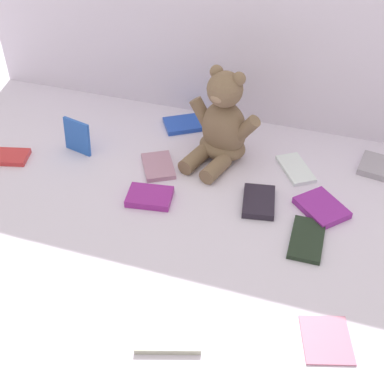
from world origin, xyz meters
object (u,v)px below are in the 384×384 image
book_case_11 (327,339)px  book_case_7 (307,239)px  book_case_8 (77,137)px  book_case_10 (11,157)px  book_case_1 (322,208)px  teddy_bear (222,127)px  book_case_9 (374,166)px  book_case_2 (296,169)px  book_case_4 (186,124)px  book_case_0 (259,202)px  book_case_3 (168,337)px  book_case_6 (158,166)px  book_case_5 (150,197)px

book_case_11 → book_case_7: bearing=89.9°
book_case_8 → book_case_10: book_case_8 is taller
book_case_1 → book_case_10: bearing=-43.0°
book_case_1 → book_case_10: (-0.86, -0.05, -0.00)m
teddy_bear → book_case_1: size_ratio=2.21×
book_case_7 → book_case_9: size_ratio=1.39×
book_case_1 → book_case_2: book_case_1 is taller
book_case_4 → book_case_11: book_case_4 is taller
book_case_0 → book_case_7: size_ratio=0.85×
book_case_10 → book_case_9: bearing=-88.5°
book_case_2 → book_case_3: book_case_3 is taller
book_case_2 → book_case_6: bearing=162.8°
teddy_bear → book_case_8: (-0.39, -0.10, -0.05)m
book_case_0 → book_case_5: (-0.27, -0.07, 0.00)m
book_case_2 → book_case_11: (0.14, -0.52, -0.00)m
book_case_5 → book_case_10: bearing=75.8°
book_case_5 → book_case_11: 0.56m
book_case_4 → book_case_1: bearing=-152.7°
teddy_bear → book_case_9: (0.41, 0.07, -0.09)m
book_case_0 → book_case_6: bearing=-21.9°
book_case_3 → book_case_8: bearing=24.2°
book_case_8 → book_case_9: book_case_8 is taller
book_case_11 → book_case_0: bearing=104.6°
book_case_4 → book_case_3: bearing=163.6°
book_case_2 → book_case_8: 0.61m
book_case_9 → book_case_10: bearing=24.2°
book_case_2 → book_case_9: size_ratio=1.29×
book_case_11 → book_case_10: bearing=143.9°
book_case_4 → book_case_2: bearing=-140.9°
book_case_2 → book_case_8: (-0.60, -0.10, 0.04)m
book_case_2 → book_case_11: 0.54m
book_case_2 → book_case_3: bearing=-136.9°
book_case_5 → book_case_11: bearing=-129.1°
book_case_0 → book_case_3: bearing=69.6°
book_case_0 → book_case_5: book_case_5 is taller
book_case_2 → book_case_7: size_ratio=0.93×
book_case_1 → book_case_9: same height
book_case_5 → book_case_8: book_case_8 is taller
book_case_6 → book_case_3: bearing=-96.8°
book_case_0 → book_case_3: book_case_0 is taller
book_case_1 → book_case_11: (0.06, -0.38, -0.00)m
book_case_11 → book_case_8: bearing=134.3°
book_case_0 → book_case_9: size_ratio=1.18×
book_case_1 → book_case_10: 0.86m
book_case_7 → book_case_10: size_ratio=1.46×
teddy_bear → book_case_3: bearing=-67.3°
book_case_9 → teddy_bear: bearing=18.8°
book_case_1 → book_case_4: bearing=-76.9°
book_case_4 → book_case_9: 0.56m
book_case_4 → book_case_5: (0.02, -0.35, 0.00)m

